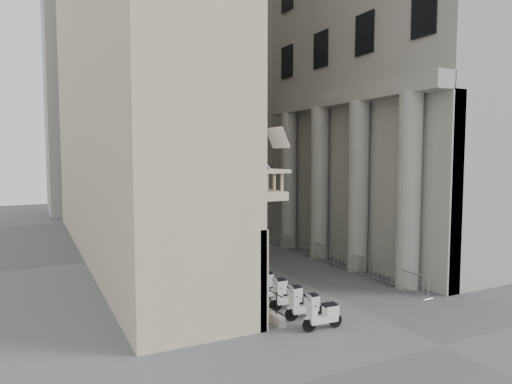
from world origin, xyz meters
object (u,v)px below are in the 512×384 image
pedestrian_b (217,219)px  street_lamp (157,189)px  info_kiosk (233,258)px  security_tent (146,201)px  pedestrian_a (237,229)px  scooter_0 (323,329)px

pedestrian_b → street_lamp: bearing=47.2°
info_kiosk → security_tent: bearing=78.2°
security_tent → pedestrian_b: (6.37, -1.19, -1.96)m
pedestrian_a → scooter_0: bearing=61.3°
security_tent → pedestrian_b: 6.77m
scooter_0 → security_tent: size_ratio=0.36×
street_lamp → info_kiosk: size_ratio=4.29×
scooter_0 → info_kiosk: bearing=-0.2°
pedestrian_b → scooter_0: bearing=93.0°
security_tent → street_lamp: street_lamp is taller
scooter_0 → pedestrian_a: size_ratio=0.84×
security_tent → info_kiosk: 17.14m
street_lamp → info_kiosk: 12.24m
street_lamp → scooter_0: bearing=-88.4°
scooter_0 → info_kiosk: size_ratio=0.90×
street_lamp → pedestrian_a: 7.22m
info_kiosk → pedestrian_a: 10.34m
pedestrian_a → security_tent: bearing=-68.2°
security_tent → info_kiosk: bearing=-86.3°
info_kiosk → pedestrian_a: size_ratio=0.93×
scooter_0 → street_lamp: bearing=5.1°
scooter_0 → pedestrian_b: 26.24m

